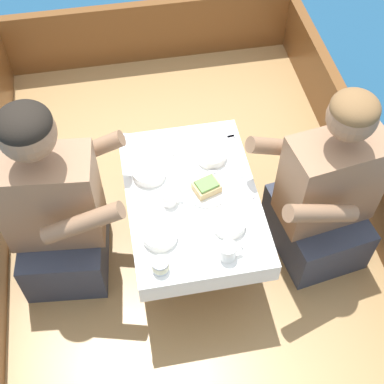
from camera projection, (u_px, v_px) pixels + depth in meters
name	position (u px, v px, depth m)	size (l,w,h in m)	color
ground_plane	(191.00, 274.00, 2.91)	(60.00, 60.00, 0.00)	navy
boat_deck	(190.00, 258.00, 2.77)	(1.88, 2.92, 0.35)	#A87F4C
gunwale_starboard	(374.00, 193.00, 2.59)	(0.06, 2.92, 0.34)	brown
bow_coaming	(150.00, 31.00, 3.32)	(1.76, 0.06, 0.40)	brown
cockpit_table	(192.00, 202.00, 2.30)	(0.55, 0.81, 0.43)	#B2B2B7
person_port	(55.00, 211.00, 2.24)	(0.55, 0.48, 0.98)	#333847
person_starboard	(325.00, 196.00, 2.32)	(0.57, 0.51, 0.95)	#333847
plate_sandwich	(207.00, 191.00, 2.27)	(0.18, 0.18, 0.01)	white
plate_bread	(182.00, 143.00, 2.43)	(0.16, 0.16, 0.01)	white
sandwich	(207.00, 187.00, 2.25)	(0.13, 0.11, 0.05)	tan
bowl_port_near	(149.00, 172.00, 2.31)	(0.15, 0.15, 0.04)	white
bowl_starboard_near	(229.00, 223.00, 2.15)	(0.13, 0.13, 0.04)	white
bowl_center_far	(160.00, 235.00, 2.11)	(0.14, 0.14, 0.04)	white
bowl_port_far	(211.00, 155.00, 2.37)	(0.14, 0.14, 0.04)	white
coffee_cup_port	(228.00, 251.00, 2.05)	(0.10, 0.07, 0.07)	white
coffee_cup_starboard	(170.00, 198.00, 2.21)	(0.09, 0.06, 0.06)	white
tin_can	(160.00, 266.00, 2.02)	(0.07, 0.07, 0.05)	silver
utensil_fork_starboard	(220.00, 138.00, 2.45)	(0.17, 0.03, 0.00)	silver
utensil_spoon_starboard	(251.00, 205.00, 2.22)	(0.06, 0.17, 0.01)	silver
utensil_spoon_port	(132.00, 137.00, 2.46)	(0.16, 0.09, 0.01)	silver
utensil_spoon_center	(222.00, 173.00, 2.33)	(0.16, 0.08, 0.01)	silver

